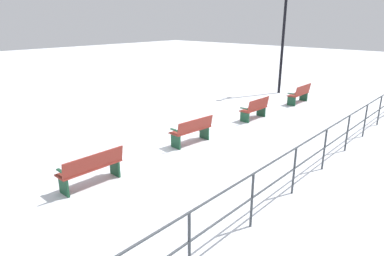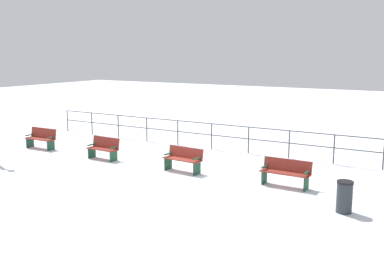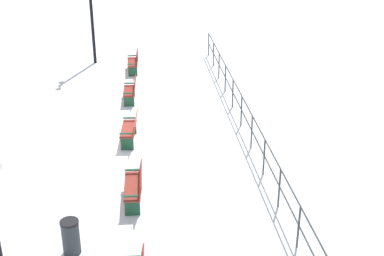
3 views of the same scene
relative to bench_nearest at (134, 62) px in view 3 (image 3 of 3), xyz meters
name	(u,v)px [view 3 (image 3 of 3)]	position (x,y,z in m)	size (l,w,h in m)	color
ground_plane	(130,141)	(0.18, 7.57, -0.48)	(80.00, 80.00, 0.00)	white
bench_nearest	(134,62)	(0.00, 0.00, 0.00)	(0.52, 1.54, 0.91)	maroon
bench_second	(131,90)	(0.13, 3.79, -0.02)	(0.54, 1.39, 0.88)	maroon
bench_third	(131,129)	(0.14, 7.58, -0.01)	(0.63, 1.52, 0.88)	maroon
bench_fourth	(135,186)	(0.01, 11.36, 0.00)	(0.52, 1.61, 0.87)	maroon
waterfront_railing	(247,116)	(-3.79, 7.57, 0.30)	(0.05, 19.71, 1.16)	#383D42
trash_bin	(71,237)	(1.51, 13.48, -0.04)	(0.44, 0.44, 0.88)	#2D3338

